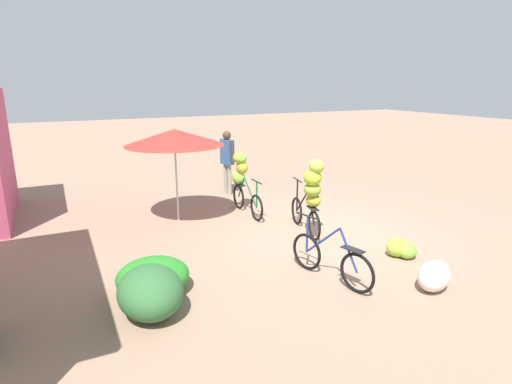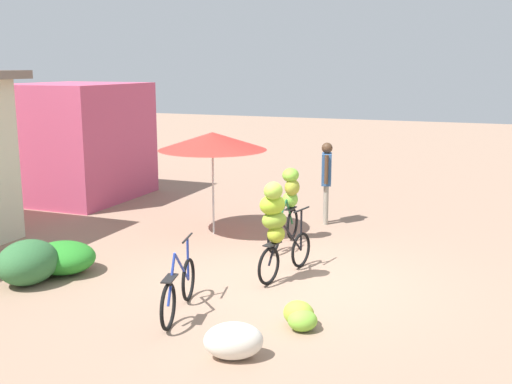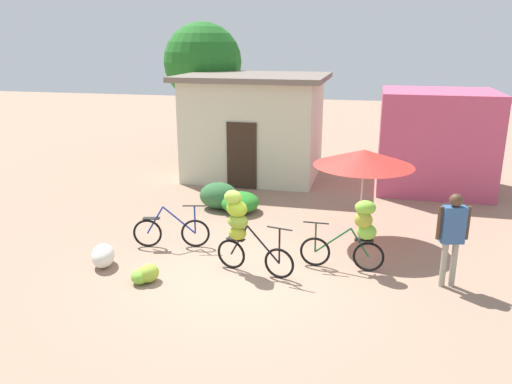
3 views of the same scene
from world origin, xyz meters
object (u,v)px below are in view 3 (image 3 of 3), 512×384
(shop_pink, at_px, (435,141))
(market_umbrella, at_px, (364,158))
(building_low, at_px, (254,125))
(tree_behind_building, at_px, (203,63))
(bicycle_leftmost, at_px, (172,232))
(banana_pile_on_ground, at_px, (145,274))
(bicycle_near_pile, at_px, (241,224))
(bicycle_center_loaded, at_px, (358,230))
(produce_sack, at_px, (103,256))
(person_vendor, at_px, (453,230))

(shop_pink, height_order, market_umbrella, shop_pink)
(building_low, bearing_deg, market_umbrella, -54.25)
(shop_pink, bearing_deg, tree_behind_building, 163.30)
(bicycle_leftmost, xyz_separation_m, banana_pile_on_ground, (0.16, -1.69, -0.19))
(shop_pink, bearing_deg, bicycle_near_pile, -120.90)
(shop_pink, bearing_deg, bicycle_center_loaded, -106.97)
(bicycle_leftmost, distance_m, bicycle_center_loaded, 3.97)
(market_umbrella, relative_size, produce_sack, 3.08)
(produce_sack, bearing_deg, bicycle_leftmost, 52.32)
(building_low, bearing_deg, banana_pile_on_ground, -91.13)
(banana_pile_on_ground, bearing_deg, tree_behind_building, 102.63)
(bicycle_center_loaded, xyz_separation_m, banana_pile_on_ground, (-3.77, -1.43, -0.68))
(bicycle_center_loaded, distance_m, banana_pile_on_ground, 4.09)
(banana_pile_on_ground, bearing_deg, market_umbrella, 38.77)
(market_umbrella, xyz_separation_m, person_vendor, (1.64, -1.89, -0.81))
(building_low, bearing_deg, bicycle_center_loaded, -61.33)
(shop_pink, xyz_separation_m, bicycle_near_pile, (-4.11, -6.87, -0.50))
(bicycle_near_pile, distance_m, produce_sack, 2.84)
(building_low, bearing_deg, person_vendor, -52.73)
(bicycle_near_pile, bearing_deg, tree_behind_building, 112.69)
(market_umbrella, xyz_separation_m, produce_sack, (-4.88, -2.56, -1.67))
(building_low, height_order, market_umbrella, building_low)
(shop_pink, xyz_separation_m, bicycle_leftmost, (-5.87, -6.08, -1.11))
(produce_sack, distance_m, person_vendor, 6.61)
(person_vendor, bearing_deg, bicycle_near_pile, -176.51)
(tree_behind_building, relative_size, banana_pile_on_ground, 8.33)
(building_low, height_order, bicycle_near_pile, building_low)
(tree_behind_building, relative_size, bicycle_near_pile, 3.05)
(building_low, height_order, produce_sack, building_low)
(banana_pile_on_ground, height_order, person_vendor, person_vendor)
(bicycle_near_pile, bearing_deg, person_vendor, 3.49)
(person_vendor, bearing_deg, banana_pile_on_ground, -168.16)
(bicycle_center_loaded, bearing_deg, bicycle_near_pile, -166.38)
(bicycle_leftmost, bearing_deg, bicycle_center_loaded, -3.78)
(bicycle_leftmost, bearing_deg, produce_sack, -127.68)
(bicycle_center_loaded, bearing_deg, market_umbrella, 90.18)
(building_low, relative_size, tree_behind_building, 0.92)
(shop_pink, relative_size, bicycle_center_loaded, 1.96)
(bicycle_center_loaded, distance_m, person_vendor, 1.68)
(shop_pink, height_order, bicycle_center_loaded, shop_pink)
(person_vendor, bearing_deg, produce_sack, -174.11)
(market_umbrella, height_order, banana_pile_on_ground, market_umbrella)
(shop_pink, relative_size, produce_sack, 4.57)
(building_low, distance_m, banana_pile_on_ground, 8.18)
(tree_behind_building, distance_m, bicycle_center_loaded, 10.96)
(market_umbrella, distance_m, produce_sack, 5.76)
(tree_behind_building, relative_size, market_umbrella, 2.29)
(person_vendor, bearing_deg, tree_behind_building, 130.41)
(bicycle_center_loaded, bearing_deg, banana_pile_on_ground, -159.25)
(building_low, relative_size, person_vendor, 2.59)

